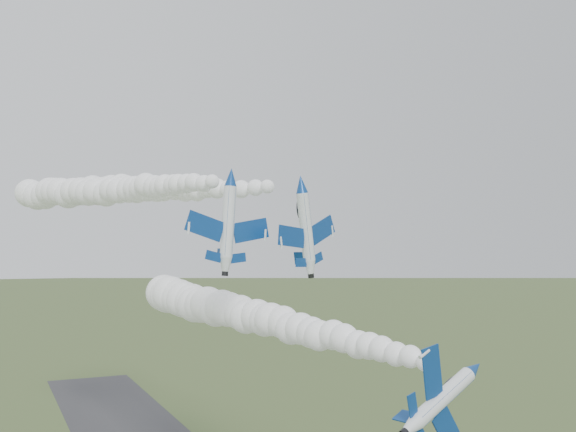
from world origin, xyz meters
TOP-DOWN VIEW (x-y plane):
  - jet_lead at (9.03, -7.44)m, footprint 4.70×11.36m
  - smoke_trail_jet_lead at (1.81, 23.99)m, footprint 21.61×59.40m
  - jet_pair_left at (-3.56, 19.54)m, footprint 10.70×12.75m
  - smoke_trail_jet_pair_left at (-9.16, 56.75)m, footprint 13.32×69.97m
  - jet_pair_right at (5.09, 18.33)m, footprint 10.46×12.13m
  - smoke_trail_jet_pair_right at (-9.42, 54.18)m, footprint 33.51×68.06m

SIDE VIEW (x-z plane):
  - jet_lead at x=9.03m, z-range 24.87..33.71m
  - smoke_trail_jet_lead at x=1.81m, z-range 28.20..33.99m
  - jet_pair_right at x=5.09m, z-range 45.97..49.38m
  - jet_pair_left at x=-3.56m, z-range 46.64..49.81m
  - smoke_trail_jet_pair_right at x=-9.42m, z-range 46.46..52.09m
  - smoke_trail_jet_pair_left at x=-9.16m, z-range 47.10..52.96m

